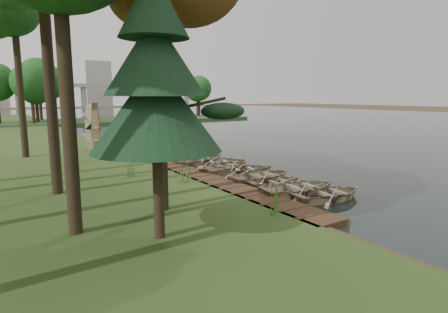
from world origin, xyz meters
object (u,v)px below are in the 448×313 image
rowboat_1 (300,186)px  stored_rowboat (96,154)px  boardwalk (211,182)px  rowboat_2 (275,180)px  pine_tree (155,80)px  rowboat_0 (329,191)px

rowboat_1 → stored_rowboat: (-5.76, 13.19, 0.24)m
boardwalk → stored_rowboat: size_ratio=4.23×
stored_rowboat → rowboat_2: bearing=-117.9°
boardwalk → rowboat_2: (2.51, -2.08, 0.22)m
rowboat_1 → pine_tree: size_ratio=0.50×
boardwalk → rowboat_0: size_ratio=4.51×
rowboat_2 → stored_rowboat: 12.73m
boardwalk → stored_rowboat: stored_rowboat is taller
rowboat_1 → rowboat_2: size_ratio=1.28×
rowboat_1 → boardwalk: bearing=38.5°
rowboat_1 → stored_rowboat: stored_rowboat is taller
boardwalk → rowboat_1: bearing=-59.3°
boardwalk → rowboat_2: rowboat_2 is taller
rowboat_0 → pine_tree: size_ratio=0.46×
stored_rowboat → pine_tree: bearing=-153.3°
pine_tree → rowboat_2: bearing=25.8°
rowboat_1 → stored_rowboat: bearing=31.3°
rowboat_1 → rowboat_2: rowboat_1 is taller
rowboat_2 → pine_tree: pine_tree is taller
rowboat_0 → stored_rowboat: (-6.18, 14.50, 0.27)m
boardwalk → pine_tree: bearing=-132.6°
boardwalk → rowboat_2: 3.27m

